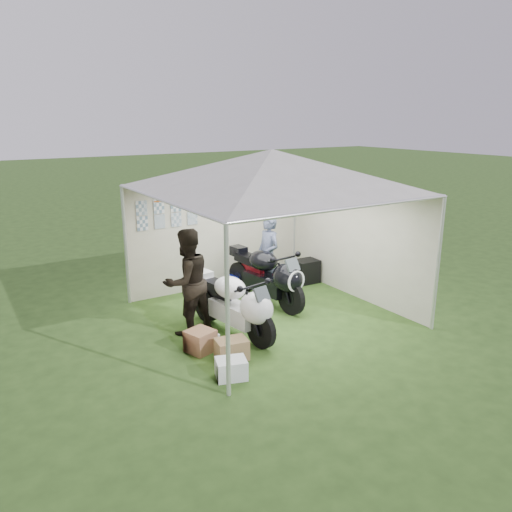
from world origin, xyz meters
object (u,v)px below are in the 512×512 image
object	(u,v)px
crate_0	(231,369)
crate_1	(200,341)
paddock_stand	(238,283)
crate_2	(209,340)
motorcycle_white	(236,304)
crate_3	(232,349)
equipment_box	(306,271)
canopy_tent	(271,174)
person_dark_jacket	(187,282)
person_blue_jacket	(268,256)
motorcycle_black	(269,275)

from	to	relation	value
crate_0	crate_1	world-z (taller)	crate_1
paddock_stand	crate_2	bearing A→B (deg)	-130.42
motorcycle_white	crate_3	world-z (taller)	motorcycle_white
equipment_box	crate_2	size ratio (longest dim) A/B	1.81
crate_2	crate_3	distance (m)	0.57
motorcycle_white	equipment_box	distance (m)	3.13
paddock_stand	crate_1	distance (m)	2.83
motorcycle_white	crate_1	xyz separation A→B (m)	(-0.77, -0.21, -0.39)
crate_3	canopy_tent	bearing A→B (deg)	38.46
motorcycle_white	person_dark_jacket	xyz separation A→B (m)	(-0.62, 0.55, 0.33)
paddock_stand	crate_2	world-z (taller)	paddock_stand
paddock_stand	person_blue_jacket	size ratio (longest dim) A/B	0.28
equipment_box	crate_2	world-z (taller)	equipment_box
canopy_tent	crate_1	world-z (taller)	canopy_tent
motorcycle_black	equipment_box	distance (m)	1.63
motorcycle_black	crate_2	bearing A→B (deg)	-156.76
canopy_tent	motorcycle_black	world-z (taller)	canopy_tent
crate_2	crate_3	world-z (taller)	crate_3
person_dark_jacket	crate_1	size ratio (longest dim) A/B	4.66
crate_0	motorcycle_white	bearing A→B (deg)	57.05
person_blue_jacket	crate_2	world-z (taller)	person_blue_jacket
canopy_tent	person_dark_jacket	size ratio (longest dim) A/B	3.15
crate_2	crate_3	size ratio (longest dim) A/B	0.60
canopy_tent	motorcycle_black	distance (m)	2.04
crate_0	crate_2	size ratio (longest dim) A/B	1.49
crate_0	canopy_tent	bearing A→B (deg)	43.46
person_dark_jacket	person_blue_jacket	distance (m)	2.27
crate_0	crate_2	xyz separation A→B (m)	(0.18, 1.06, -0.04)
motorcycle_white	paddock_stand	distance (m)	2.24
person_blue_jacket	equipment_box	bearing A→B (deg)	100.98
crate_2	paddock_stand	bearing A→B (deg)	49.58
motorcycle_white	crate_1	size ratio (longest dim) A/B	5.32
canopy_tent	crate_3	distance (m)	3.06
crate_3	paddock_stand	bearing A→B (deg)	57.95
crate_3	motorcycle_black	bearing A→B (deg)	42.75
paddock_stand	person_blue_jacket	bearing A→B (deg)	-55.93
person_dark_jacket	equipment_box	xyz separation A→B (m)	(3.30, 1.04, -0.64)
person_dark_jacket	crate_3	size ratio (longest dim) A/B	3.83
person_blue_jacket	crate_0	size ratio (longest dim) A/B	3.98
motorcycle_white	paddock_stand	bearing A→B (deg)	50.15
motorcycle_white	crate_1	bearing A→B (deg)	-173.69
canopy_tent	person_blue_jacket	size ratio (longest dim) A/B	3.39
person_dark_jacket	crate_1	distance (m)	1.06
motorcycle_black	person_dark_jacket	xyz separation A→B (m)	(-1.86, -0.36, 0.30)
motorcycle_white	crate_0	world-z (taller)	motorcycle_white
motorcycle_black	canopy_tent	bearing A→B (deg)	-127.34
crate_1	crate_0	bearing A→B (deg)	-90.00
crate_3	crate_2	bearing A→B (deg)	100.66
equipment_box	crate_0	xyz separation A→B (m)	(-3.45, -2.77, -0.11)
crate_3	crate_1	bearing A→B (deg)	121.10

